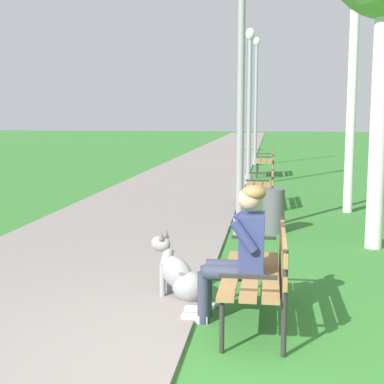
# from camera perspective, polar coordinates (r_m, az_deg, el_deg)

# --- Properties ---
(ground_plane) EXTENTS (120.00, 120.00, 0.00)m
(ground_plane) POSITION_cam_1_polar(r_m,az_deg,el_deg) (4.31, 0.90, -17.65)
(ground_plane) COLOR #33752D
(paved_path) EXTENTS (3.37, 60.00, 0.04)m
(paved_path) POSITION_cam_1_polar(r_m,az_deg,el_deg) (28.02, 3.29, 4.15)
(paved_path) COLOR gray
(paved_path) RESTS_ON ground
(park_bench_near) EXTENTS (0.55, 1.50, 0.85)m
(park_bench_near) POSITION_cam_1_polar(r_m,az_deg,el_deg) (5.03, 7.24, -7.72)
(park_bench_near) COLOR olive
(park_bench_near) RESTS_ON ground
(park_bench_mid) EXTENTS (0.55, 1.50, 0.85)m
(park_bench_mid) POSITION_cam_1_polar(r_m,az_deg,el_deg) (11.27, 7.32, 0.98)
(park_bench_mid) COLOR olive
(park_bench_mid) RESTS_ON ground
(park_bench_far) EXTENTS (0.55, 1.50, 0.85)m
(park_bench_far) POSITION_cam_1_polar(r_m,az_deg,el_deg) (17.26, 7.73, 3.37)
(park_bench_far) COLOR olive
(park_bench_far) RESTS_ON ground
(person_seated_on_near_bench) EXTENTS (0.74, 0.49, 1.25)m
(person_seated_on_near_bench) POSITION_cam_1_polar(r_m,az_deg,el_deg) (5.02, 4.89, -5.73)
(person_seated_on_near_bench) COLOR #33384C
(person_seated_on_near_bench) RESTS_ON ground
(dog_grey) EXTENTS (0.79, 0.45, 0.71)m
(dog_grey) POSITION_cam_1_polar(r_m,az_deg,el_deg) (5.63, -1.21, -8.60)
(dog_grey) COLOR gray
(dog_grey) RESTS_ON ground
(lamp_post_near) EXTENTS (0.24, 0.24, 4.60)m
(lamp_post_near) POSITION_cam_1_polar(r_m,az_deg,el_deg) (8.60, 5.06, 11.31)
(lamp_post_near) COLOR gray
(lamp_post_near) RESTS_ON ground
(lamp_post_mid) EXTENTS (0.24, 0.24, 4.07)m
(lamp_post_mid) POSITION_cam_1_polar(r_m,az_deg,el_deg) (14.70, 5.92, 8.85)
(lamp_post_mid) COLOR gray
(lamp_post_mid) RESTS_ON ground
(lamp_post_far) EXTENTS (0.24, 0.24, 4.67)m
(lamp_post_far) POSITION_cam_1_polar(r_m,az_deg,el_deg) (20.86, 6.59, 9.38)
(lamp_post_far) COLOR gray
(lamp_post_far) RESTS_ON ground
(litter_bin) EXTENTS (0.36, 0.36, 0.70)m
(litter_bin) POSITION_cam_1_polar(r_m,az_deg,el_deg) (8.91, 8.34, -1.93)
(litter_bin) COLOR #515156
(litter_bin) RESTS_ON ground
(pedestrian_distant) EXTENTS (0.32, 0.22, 1.65)m
(pedestrian_distant) POSITION_cam_1_polar(r_m,az_deg,el_deg) (28.80, 4.94, 5.87)
(pedestrian_distant) COLOR #383842
(pedestrian_distant) RESTS_ON ground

